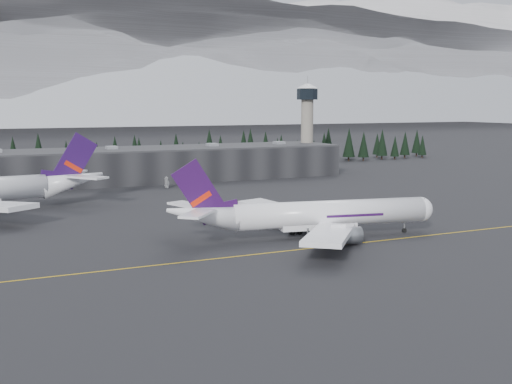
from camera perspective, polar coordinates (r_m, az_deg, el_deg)
name	(u,v)px	position (r m, az deg, el deg)	size (l,w,h in m)	color
ground	(297,247)	(132.56, 3.69, -4.93)	(1400.00, 1400.00, 0.00)	black
taxiline	(302,249)	(130.85, 4.11, -5.10)	(400.00, 0.40, 0.02)	gold
terminal	(138,165)	(247.29, -10.41, 2.39)	(160.00, 30.00, 12.60)	black
control_tower	(307,117)	(277.67, 4.57, 6.62)	(10.00, 10.00, 37.70)	gray
treeline	(116,155)	(283.01, -12.33, 3.26)	(360.00, 20.00, 15.00)	black
jet_main	(307,215)	(141.00, 4.56, -2.05)	(60.90, 55.72, 18.07)	white
gse_vehicle_a	(43,193)	(218.50, -18.43, -0.07)	(2.24, 4.86, 1.35)	silver
gse_vehicle_b	(167,186)	(226.04, -7.90, 0.51)	(1.63, 4.04, 1.38)	silver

